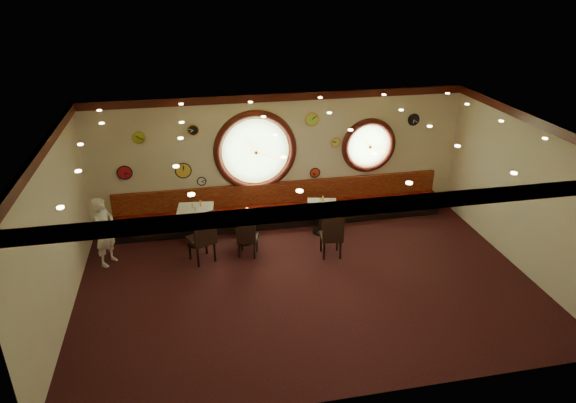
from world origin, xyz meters
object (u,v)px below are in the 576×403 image
(waiter, at_px, (105,232))
(table_c, at_px, (322,214))
(condiment_a_pepper, at_px, (195,209))
(condiment_a_salt, at_px, (192,206))
(table_b, at_px, (244,226))
(condiment_a_bottle, at_px, (201,203))
(table_a, at_px, (196,222))
(condiment_c_bottle, at_px, (323,199))
(condiment_c_salt, at_px, (320,200))
(chair_c, at_px, (332,232))
(chair_a, at_px, (203,234))
(condiment_b_salt, at_px, (241,215))
(chair_b, at_px, (247,234))
(condiment_b_pepper, at_px, (246,214))
(condiment_c_pepper, at_px, (323,202))
(condiment_b_bottle, at_px, (247,211))

(waiter, bearing_deg, table_c, -52.66)
(condiment_a_pepper, bearing_deg, condiment_a_salt, 107.31)
(table_b, bearing_deg, condiment_a_bottle, 161.56)
(table_a, height_order, table_b, table_a)
(table_c, xyz_separation_m, condiment_c_bottle, (0.05, 0.11, 0.35))
(condiment_c_salt, distance_m, waiter, 4.83)
(chair_c, height_order, waiter, waiter)
(table_b, height_order, chair_a, chair_a)
(chair_c, xyz_separation_m, waiter, (-4.74, 0.71, 0.14))
(condiment_b_salt, bearing_deg, table_c, 3.50)
(chair_c, xyz_separation_m, condiment_b_salt, (-1.84, 1.04, 0.08))
(table_a, height_order, chair_b, chair_b)
(condiment_c_bottle, distance_m, waiter, 4.90)
(chair_a, distance_m, chair_c, 2.74)
(table_c, relative_size, chair_a, 1.09)
(table_b, height_order, condiment_b_pepper, condiment_b_pepper)
(chair_b, bearing_deg, condiment_c_pepper, 40.59)
(condiment_b_salt, distance_m, condiment_a_pepper, 1.02)
(table_c, distance_m, condiment_b_pepper, 1.83)
(condiment_a_salt, bearing_deg, condiment_b_pepper, -11.47)
(table_b, relative_size, condiment_c_salt, 9.13)
(table_b, xyz_separation_m, condiment_b_pepper, (0.05, 0.01, 0.30))
(condiment_b_salt, bearing_deg, table_b, -13.06)
(condiment_a_bottle, bearing_deg, condiment_b_bottle, -12.72)
(condiment_c_salt, distance_m, condiment_b_pepper, 1.80)
(table_a, relative_size, chair_b, 1.41)
(chair_a, xyz_separation_m, condiment_a_bottle, (0.01, 1.01, 0.25))
(condiment_a_bottle, bearing_deg, table_a, -132.43)
(table_a, xyz_separation_m, chair_a, (0.12, -0.86, 0.15))
(table_b, relative_size, waiter, 0.51)
(condiment_a_salt, height_order, condiment_b_bottle, condiment_a_salt)
(table_b, bearing_deg, condiment_c_bottle, 7.41)
(condiment_b_salt, height_order, waiter, waiter)
(condiment_b_pepper, bearing_deg, chair_b, -96.03)
(chair_a, distance_m, condiment_c_salt, 2.94)
(table_a, relative_size, chair_a, 1.15)
(table_a, height_order, condiment_c_salt, table_a)
(chair_b, bearing_deg, table_b, 106.47)
(condiment_b_salt, height_order, condiment_c_bottle, condiment_c_bottle)
(table_a, relative_size, table_c, 1.06)
(chair_a, height_order, condiment_a_salt, chair_a)
(condiment_b_salt, bearing_deg, chair_a, -140.93)
(condiment_c_pepper, distance_m, waiter, 4.88)
(condiment_b_salt, xyz_separation_m, condiment_a_pepper, (-1.00, 0.06, 0.20))
(table_a, distance_m, condiment_c_bottle, 2.99)
(table_b, distance_m, condiment_b_pepper, 0.31)
(table_a, height_order, condiment_c_bottle, condiment_c_bottle)
(condiment_b_pepper, height_order, condiment_a_bottle, condiment_a_bottle)
(condiment_c_salt, relative_size, waiter, 0.06)
(chair_a, height_order, condiment_b_salt, chair_a)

